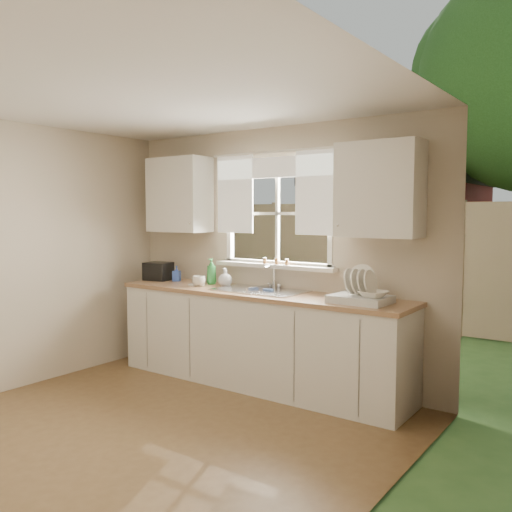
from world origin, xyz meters
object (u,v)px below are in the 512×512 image
Objects in this scene: cup at (199,281)px; black_appliance at (158,271)px; dish_rack at (361,295)px; soap_bottle_a at (211,271)px.

black_appliance reaches higher than cup.
soap_bottle_a is (-1.77, 0.17, 0.07)m from dish_rack.
soap_bottle_a is 2.03× the size of cup.
soap_bottle_a is 0.71m from black_appliance.
dish_rack is 1.80× the size of black_appliance.
cup is at bearing -179.20° from dish_rack.
soap_bottle_a is 1.00× the size of black_appliance.
cup is 0.49× the size of black_appliance.
dish_rack is at bearing 0.70° from cup.
black_appliance is at bearing 170.04° from cup.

